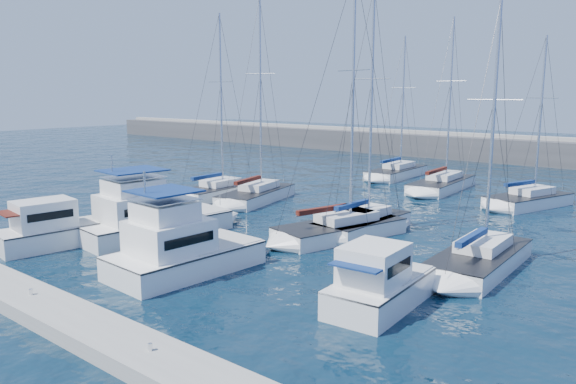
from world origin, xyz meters
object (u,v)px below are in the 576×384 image
Objects in this scene: sailboat_mid_a at (217,191)px; sailboat_back_b at (442,184)px; motor_yacht_port_outer at (55,230)px; sailboat_back_c at (528,200)px; motor_yacht_port_inner at (148,219)px; sailboat_mid_d at (341,229)px; sailboat_mid_c at (362,223)px; motor_yacht_stbd_outer at (378,286)px; sailboat_back_a at (397,172)px; sailboat_mid_e at (480,259)px; sailboat_mid_b at (257,195)px; motor_yacht_stbd_inner at (180,251)px.

sailboat_back_b is at bearing 46.36° from sailboat_mid_a.
sailboat_back_c is at bearing 66.99° from motor_yacht_port_outer.
sailboat_mid_d is at bearing 44.84° from motor_yacht_port_inner.
motor_yacht_port_outer is at bearing -109.86° from motor_yacht_port_inner.
sailboat_mid_c reaches higher than motor_yacht_port_inner.
motor_yacht_stbd_outer is 0.38× the size of sailboat_mid_a.
sailboat_mid_a is 16.13m from sailboat_mid_c.
sailboat_mid_e is at bearing -56.35° from sailboat_back_a.
sailboat_mid_b is (-0.19, 17.48, -0.40)m from motor_yacht_port_outer.
sailboat_back_a is (-9.70, 22.24, -0.03)m from sailboat_mid_c.
sailboat_mid_b is at bearing 107.97° from motor_yacht_port_inner.
motor_yacht_stbd_outer is 0.35× the size of sailboat_mid_b.
sailboat_mid_b reaches higher than sailboat_mid_d.
sailboat_mid_e is at bearing -64.95° from sailboat_back_b.
motor_yacht_stbd_inner is 35.86m from sailboat_back_a.
motor_yacht_stbd_inner is at bearing 16.46° from motor_yacht_port_outer.
sailboat_mid_e is 23.78m from sailboat_back_b.
sailboat_mid_a is 1.00× the size of sailboat_mid_c.
motor_yacht_stbd_inner is 0.50× the size of sailboat_mid_c.
motor_yacht_stbd_outer is 11.46m from sailboat_mid_d.
sailboat_mid_e is at bearing -61.88° from sailboat_back_c.
motor_yacht_port_outer is at bearing -118.85° from sailboat_mid_d.
sailboat_back_c is at bearing -27.40° from sailboat_back_a.
motor_yacht_port_inner is 0.59× the size of sailboat_mid_b.
sailboat_mid_d is 9.00m from sailboat_mid_e.
sailboat_mid_a reaches higher than sailboat_mid_e.
motor_yacht_stbd_inner is 10.17m from motor_yacht_stbd_outer.
sailboat_back_c is at bearing 76.91° from motor_yacht_stbd_inner.
motor_yacht_stbd_outer is 0.43× the size of sailboat_mid_e.
sailboat_mid_c is at bearing 51.07° from motor_yacht_port_inner.
sailboat_mid_b is at bearing 161.67° from sailboat_mid_e.
sailboat_back_c is (15.44, -7.10, -0.00)m from sailboat_back_a.
motor_yacht_stbd_outer is at bearing 18.85° from motor_yacht_port_outer.
sailboat_mid_a is at bearing -133.76° from sailboat_back_b.
sailboat_mid_c is at bearing 82.26° from motor_yacht_stbd_inner.
motor_yacht_port_outer is 0.53× the size of sailboat_mid_e.
sailboat_back_b is (-11.45, 20.84, 0.01)m from sailboat_mid_e.
sailboat_back_a is 16.99m from sailboat_back_c.
sailboat_back_c is (17.92, 11.94, -0.03)m from sailboat_mid_b.
sailboat_back_c reaches higher than motor_yacht_stbd_outer.
motor_yacht_stbd_outer is 12.92m from sailboat_mid_c.
sailboat_mid_b reaches higher than sailboat_back_a.
sailboat_mid_c is 9.13m from sailboat_mid_e.
sailboat_mid_b is 1.07× the size of sailboat_mid_c.
sailboat_back_b reaches higher than motor_yacht_port_outer.
sailboat_mid_e is (1.31, 7.82, -0.43)m from motor_yacht_stbd_outer.
sailboat_back_b reaches higher than motor_yacht_port_inner.
motor_yacht_stbd_inner reaches higher than motor_yacht_stbd_outer.
motor_yacht_stbd_inner is at bearing -86.73° from sailboat_mid_d.
sailboat_mid_d reaches higher than sailboat_mid_c.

